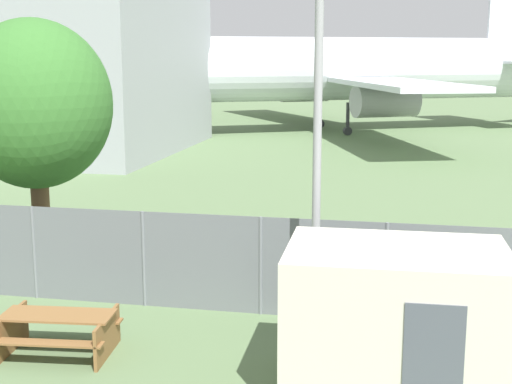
{
  "coord_description": "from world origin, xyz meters",
  "views": [
    {
      "loc": [
        5.27,
        -3.45,
        5.35
      ],
      "look_at": [
        1.84,
        13.41,
        2.0
      ],
      "focal_mm": 50.0,
      "sensor_mm": 36.0,
      "label": 1
    }
  ],
  "objects": [
    {
      "name": "tree_near_hangar",
      "position": [
        -3.27,
        12.14,
        4.14
      ],
      "size": [
        3.67,
        3.67,
        6.19
      ],
      "color": "brown",
      "rests_on": "ground"
    },
    {
      "name": "portable_cabin",
      "position": [
        5.3,
        7.35,
        1.2
      ],
      "size": [
        3.46,
        2.41,
        2.41
      ],
      "rotation": [
        0.0,
        0.0,
        0.03
      ],
      "color": "beige",
      "rests_on": "ground"
    },
    {
      "name": "picnic_bench_open_grass",
      "position": [
        -0.64,
        7.72,
        0.48
      ],
      "size": [
        2.13,
        1.6,
        0.76
      ],
      "rotation": [
        0.0,
        0.0,
        0.1
      ],
      "color": "brown",
      "rests_on": "ground"
    },
    {
      "name": "perimeter_fence",
      "position": [
        0.0,
        10.41,
        1.04
      ],
      "size": [
        56.07,
        0.07,
        2.08
      ],
      "color": "slate",
      "rests_on": "ground"
    },
    {
      "name": "airplane",
      "position": [
        -0.44,
        45.97,
        4.27
      ],
      "size": [
        39.98,
        32.33,
        12.92
      ],
      "rotation": [
        0.0,
        0.0,
        -2.67
      ],
      "color": "silver",
      "rests_on": "ground"
    },
    {
      "name": "light_mast",
      "position": [
        3.77,
        9.6,
        4.32
      ],
      "size": [
        0.44,
        0.44,
        6.97
      ],
      "color": "#99999E",
      "rests_on": "ground"
    }
  ]
}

